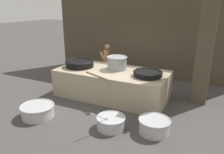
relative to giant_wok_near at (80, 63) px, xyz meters
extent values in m
plane|color=#474442|center=(1.22, 0.09, -1.04)|extent=(60.00, 60.00, 0.00)
cube|color=#4C4233|center=(1.22, 2.84, 1.12)|extent=(7.99, 0.24, 4.33)
cube|color=#4C4233|center=(3.93, 0.95, 1.12)|extent=(0.46, 0.46, 4.33)
cube|color=tan|center=(1.22, 0.09, -0.58)|extent=(3.69, 1.73, 0.92)
cylinder|color=black|center=(0.00, 0.00, -0.03)|extent=(0.97, 0.97, 0.19)
torus|color=black|center=(0.00, 0.00, 0.07)|extent=(1.01, 1.01, 0.08)
cylinder|color=black|center=(2.47, 0.02, -0.06)|extent=(0.86, 0.86, 0.14)
torus|color=black|center=(2.47, 0.02, 0.01)|extent=(0.90, 0.90, 0.07)
cylinder|color=gray|center=(1.30, 0.30, 0.08)|extent=(0.65, 0.65, 0.42)
torus|color=gray|center=(1.30, 0.30, 0.29)|extent=(0.69, 0.69, 0.05)
cylinder|color=brown|center=(1.09, -0.68, -0.11)|extent=(1.02, 0.44, 0.04)
cube|color=brown|center=(1.54, -0.86, -0.12)|extent=(0.15, 0.14, 0.02)
cylinder|color=#8C6647|center=(0.41, 1.27, -0.67)|extent=(0.11, 0.11, 0.75)
cylinder|color=#8C6647|center=(0.38, 1.43, -0.67)|extent=(0.11, 0.11, 0.75)
cube|color=#334C72|center=(0.40, 1.35, -0.52)|extent=(0.22, 0.26, 0.49)
cube|color=#8C6647|center=(0.40, 1.35, -0.01)|extent=(0.23, 0.48, 0.55)
cylinder|color=#8C6647|center=(0.35, 1.10, -0.01)|extent=(0.32, 0.15, 0.51)
cylinder|color=#8C6647|center=(0.26, 1.55, -0.01)|extent=(0.32, 0.15, 0.51)
sphere|color=#8C6647|center=(0.40, 1.35, 0.38)|extent=(0.21, 0.21, 0.21)
cylinder|color=#B7B7BC|center=(2.10, -1.78, -0.89)|extent=(0.71, 0.71, 0.30)
torus|color=#B7B7BC|center=(2.10, -1.78, -0.74)|extent=(0.75, 0.75, 0.04)
cylinder|color=#6B9347|center=(2.10, -1.78, -0.82)|extent=(0.62, 0.62, 0.08)
sphere|color=#B7B7BC|center=(2.04, -1.89, -0.75)|extent=(0.13, 0.13, 0.13)
cylinder|color=#B7B7BC|center=(1.94, -2.10, -0.59)|extent=(0.24, 0.44, 0.35)
cylinder|color=#B7B7BC|center=(3.14, -1.49, -0.87)|extent=(0.75, 0.75, 0.35)
torus|color=#B7B7BC|center=(3.14, -1.49, -0.69)|extent=(0.78, 0.78, 0.04)
cylinder|color=orange|center=(3.14, -1.49, -0.79)|extent=(0.66, 0.66, 0.09)
cylinder|color=orange|center=(3.13, -1.42, -0.73)|extent=(0.06, 0.06, 0.04)
cylinder|color=orange|center=(3.33, -1.53, -0.73)|extent=(0.06, 0.06, 0.04)
cylinder|color=orange|center=(2.96, -1.56, -0.73)|extent=(0.04, 0.05, 0.03)
cylinder|color=orange|center=(3.19, -1.49, -0.73)|extent=(0.04, 0.04, 0.04)
cylinder|color=orange|center=(3.22, -1.34, -0.73)|extent=(0.07, 0.06, 0.04)
cylinder|color=orange|center=(3.01, -1.42, -0.73)|extent=(0.05, 0.06, 0.04)
cylinder|color=orange|center=(3.07, -1.42, -0.73)|extent=(0.06, 0.04, 0.04)
cylinder|color=orange|center=(3.21, -1.73, -0.73)|extent=(0.05, 0.04, 0.04)
cylinder|color=#B7B7BC|center=(-0.01, -2.14, -0.88)|extent=(0.89, 0.89, 0.33)
torus|color=#B7B7BC|center=(-0.01, -2.14, -0.71)|extent=(0.94, 0.94, 0.04)
cylinder|color=tan|center=(-0.01, -2.14, -0.80)|extent=(0.78, 0.78, 0.08)
camera|label=1|loc=(4.27, -6.14, 1.97)|focal=35.00mm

